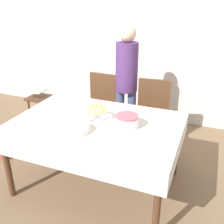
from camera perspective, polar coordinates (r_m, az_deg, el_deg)
name	(u,v)px	position (r m, az deg, el deg)	size (l,w,h in m)	color
ground_plane	(98,184)	(2.98, -3.11, -15.31)	(12.00, 12.00, 0.00)	brown
wall_back	(148,34)	(4.13, 7.94, 16.38)	(8.00, 0.05, 2.70)	silver
dining_table	(96,131)	(2.62, -3.43, -4.20)	(1.64, 1.12, 0.75)	silver
dining_chair_far_left	(100,107)	(3.53, -2.60, 1.18)	(0.45, 0.45, 0.95)	#51331E
dining_chair_far_right	(152,115)	(3.32, 8.61, -0.60)	(0.46, 0.46, 0.95)	#51331E
birthday_cake	(127,121)	(2.45, 3.30, -2.03)	(0.21, 0.21, 0.20)	white
champagne_tray	(97,111)	(2.58, -3.24, 0.32)	(0.28, 0.28, 0.18)	silver
plate_stack_main	(74,129)	(2.40, -8.19, -3.59)	(0.27, 0.27, 0.06)	silver
plate_stack_dessert	(84,118)	(2.62, -6.20, -1.23)	(0.22, 0.22, 0.04)	white
cake_knife	(123,138)	(2.29, 2.43, -5.60)	(0.30, 0.02, 0.00)	silver
fork_pile	(63,125)	(2.52, -10.67, -2.89)	(0.18, 0.10, 0.02)	silver
napkin_pile	(73,118)	(2.67, -8.43, -1.23)	(0.15, 0.15, 0.01)	white
person_standing	(127,77)	(3.35, 3.19, 7.71)	(0.28, 0.28, 1.58)	#3F4C72
high_chair	(39,103)	(3.90, -15.67, 2.00)	(0.33, 0.35, 0.71)	#51331E
gift_bag	(4,145)	(3.63, -22.36, -6.75)	(0.25, 0.15, 0.27)	#CC333F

